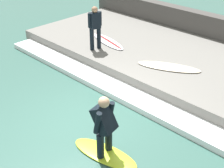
# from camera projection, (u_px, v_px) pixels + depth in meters

# --- Properties ---
(ground_plane) EXTENTS (28.00, 28.00, 0.00)m
(ground_plane) POSITION_uv_depth(u_px,v_px,m) (91.00, 118.00, 8.15)
(ground_plane) COLOR #386056
(concrete_ledge) EXTENTS (4.40, 11.68, 0.45)m
(concrete_ledge) POSITION_uv_depth(u_px,v_px,m) (178.00, 62.00, 10.50)
(concrete_ledge) COLOR slate
(concrete_ledge) RESTS_ON ground_plane
(back_wall) EXTENTS (0.50, 12.27, 1.26)m
(back_wall) POSITION_uv_depth(u_px,v_px,m) (215.00, 32.00, 11.82)
(back_wall) COLOR #474442
(back_wall) RESTS_ON ground_plane
(wave_foam_crest) EXTENTS (0.74, 11.10, 0.17)m
(wave_foam_crest) POSITION_uv_depth(u_px,v_px,m) (127.00, 95.00, 8.97)
(wave_foam_crest) COLOR white
(wave_foam_crest) RESTS_ON ground_plane
(surfboard_riding) EXTENTS (0.85, 1.70, 0.06)m
(surfboard_riding) POSITION_uv_depth(u_px,v_px,m) (105.00, 153.00, 6.93)
(surfboard_riding) COLOR #BFE02D
(surfboard_riding) RESTS_ON ground_plane
(surfer_riding) EXTENTS (0.57, 0.54, 1.45)m
(surfer_riding) POSITION_uv_depth(u_px,v_px,m) (104.00, 124.00, 6.52)
(surfer_riding) COLOR black
(surfer_riding) RESTS_ON surfboard_riding
(surfer_waiting_far) EXTENTS (0.50, 0.31, 1.51)m
(surfer_waiting_far) POSITION_uv_depth(u_px,v_px,m) (95.00, 26.00, 10.51)
(surfer_waiting_far) COLOR black
(surfer_waiting_far) RESTS_ON concrete_ledge
(surfboard_waiting_far) EXTENTS (0.93, 1.96, 0.07)m
(surfboard_waiting_far) POSITION_uv_depth(u_px,v_px,m) (108.00, 41.00, 11.46)
(surfboard_waiting_far) COLOR silver
(surfboard_waiting_far) RESTS_ON concrete_ledge
(surfboard_spare) EXTENTS (1.35, 2.02, 0.06)m
(surfboard_spare) POSITION_uv_depth(u_px,v_px,m) (169.00, 67.00, 9.66)
(surfboard_spare) COLOR beige
(surfboard_spare) RESTS_ON concrete_ledge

